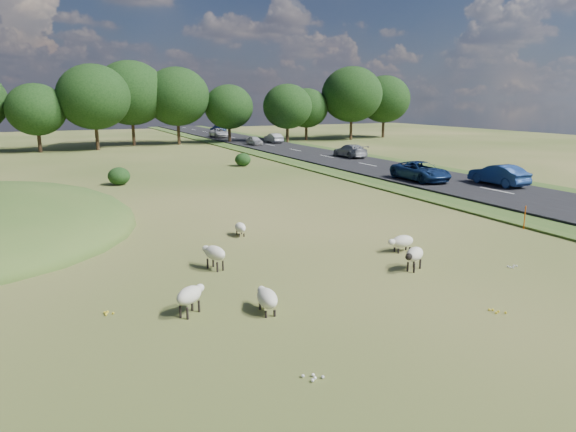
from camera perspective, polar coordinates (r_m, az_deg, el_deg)
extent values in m
plane|color=#335119|center=(39.12, -12.77, 3.03)|extent=(160.00, 160.00, 0.00)
cube|color=black|center=(55.79, 5.36, 6.29)|extent=(8.00, 150.00, 0.25)
cylinder|color=black|center=(71.30, -25.91, 7.61)|extent=(0.44, 0.44, 3.02)
ellipsoid|color=black|center=(71.14, -26.20, 10.57)|extent=(7.04, 7.04, 6.34)
cylinder|color=black|center=(71.08, -20.47, 8.43)|extent=(0.44, 0.44, 3.90)
ellipsoid|color=black|center=(70.94, -20.78, 12.26)|extent=(9.09, 9.09, 8.18)
cylinder|color=black|center=(76.58, -16.81, 9.08)|extent=(0.44, 0.44, 4.22)
ellipsoid|color=black|center=(76.46, -17.07, 12.93)|extent=(9.85, 9.85, 8.86)
cylinder|color=black|center=(76.83, -12.07, 9.25)|extent=(0.44, 0.44, 3.94)
ellipsoid|color=black|center=(76.70, -12.24, 12.84)|extent=(9.20, 9.20, 8.28)
cylinder|color=black|center=(78.01, -6.52, 9.18)|extent=(0.44, 0.44, 3.09)
ellipsoid|color=black|center=(77.86, -6.59, 11.95)|extent=(7.20, 7.20, 6.48)
cylinder|color=black|center=(77.68, -0.07, 9.26)|extent=(0.44, 0.44, 3.12)
ellipsoid|color=black|center=(77.54, -0.07, 12.08)|extent=(7.29, 7.29, 6.56)
cylinder|color=black|center=(83.35, 2.04, 9.43)|extent=(0.44, 0.44, 2.93)
ellipsoid|color=black|center=(83.21, 2.06, 11.90)|extent=(6.84, 6.84, 6.16)
cylinder|color=black|center=(84.77, 7.02, 9.82)|extent=(0.44, 0.44, 4.16)
ellipsoid|color=black|center=(84.66, 7.12, 13.26)|extent=(9.71, 9.71, 8.74)
cylinder|color=black|center=(90.68, 10.53, 9.76)|extent=(0.44, 0.44, 3.74)
ellipsoid|color=black|center=(90.56, 10.65, 12.65)|extent=(8.72, 8.72, 7.84)
ellipsoid|color=black|center=(41.63, -18.28, 4.23)|extent=(1.67, 1.67, 1.37)
ellipsoid|color=black|center=(51.01, -5.04, 6.26)|extent=(1.57, 1.57, 1.28)
cylinder|color=#D8590C|center=(28.71, 24.81, -0.16)|extent=(0.06, 0.06, 1.20)
ellipsoid|color=beige|center=(16.11, -10.92, -8.64)|extent=(1.15, 1.08, 0.53)
ellipsoid|color=silver|center=(16.52, -9.78, -7.91)|extent=(0.42, 0.41, 0.27)
cylinder|color=black|center=(16.58, -10.60, -9.69)|extent=(0.08, 0.08, 0.38)
cylinder|color=black|center=(16.44, -9.86, -9.86)|extent=(0.08, 0.08, 0.38)
cylinder|color=black|center=(16.14, -11.87, -10.39)|extent=(0.08, 0.08, 0.38)
cylinder|color=black|center=(15.99, -11.12, -10.58)|extent=(0.08, 0.08, 0.38)
ellipsoid|color=beige|center=(20.42, 13.89, -4.13)|extent=(1.18, 0.98, 0.53)
ellipsoid|color=black|center=(19.91, 13.28, -4.43)|extent=(0.42, 0.38, 0.27)
cylinder|color=black|center=(20.24, 13.84, -5.63)|extent=(0.08, 0.08, 0.38)
cylinder|color=black|center=(20.33, 13.16, -5.51)|extent=(0.08, 0.08, 0.38)
cylinder|color=black|center=(20.78, 14.47, -5.18)|extent=(0.08, 0.08, 0.38)
cylinder|color=black|center=(20.87, 13.81, -5.07)|extent=(0.08, 0.08, 0.38)
ellipsoid|color=beige|center=(16.03, -2.34, -9.12)|extent=(0.70, 1.15, 0.56)
ellipsoid|color=silver|center=(16.55, -2.94, -8.26)|extent=(0.30, 0.38, 0.28)
cylinder|color=black|center=(16.42, -3.12, -10.02)|extent=(0.08, 0.08, 0.21)
cylinder|color=black|center=(16.50, -2.19, -9.90)|extent=(0.08, 0.08, 0.21)
cylinder|color=black|center=(15.86, -2.46, -10.87)|extent=(0.08, 0.08, 0.21)
cylinder|color=black|center=(15.93, -1.50, -10.75)|extent=(0.08, 0.08, 0.21)
ellipsoid|color=beige|center=(24.94, -5.33, -1.28)|extent=(0.59, 0.97, 0.47)
ellipsoid|color=silver|center=(24.46, -5.06, -1.48)|extent=(0.26, 0.32, 0.24)
cylinder|color=black|center=(24.79, -4.91, -2.12)|extent=(0.07, 0.07, 0.17)
cylinder|color=black|center=(24.74, -5.43, -2.17)|extent=(0.07, 0.07, 0.17)
cylinder|color=black|center=(25.30, -5.20, -1.82)|extent=(0.07, 0.07, 0.17)
cylinder|color=black|center=(25.25, -5.71, -1.86)|extent=(0.07, 0.07, 0.17)
ellipsoid|color=beige|center=(22.78, 12.62, -2.76)|extent=(1.06, 0.57, 0.54)
ellipsoid|color=silver|center=(22.42, 11.47, -2.85)|extent=(0.35, 0.26, 0.27)
cylinder|color=black|center=(22.59, 12.16, -3.84)|extent=(0.08, 0.08, 0.20)
cylinder|color=black|center=(22.79, 11.76, -3.67)|extent=(0.08, 0.08, 0.20)
cylinder|color=black|center=(22.97, 13.38, -3.63)|extent=(0.08, 0.08, 0.20)
cylinder|color=black|center=(23.16, 12.97, -3.46)|extent=(0.08, 0.08, 0.20)
ellipsoid|color=beige|center=(20.09, -8.13, -4.09)|extent=(0.90, 1.20, 0.55)
ellipsoid|color=silver|center=(20.54, -9.11, -3.63)|extent=(0.36, 0.42, 0.28)
cylinder|color=black|center=(20.40, -8.92, -5.24)|extent=(0.08, 0.08, 0.39)
cylinder|color=black|center=(20.55, -8.31, -5.08)|extent=(0.08, 0.08, 0.39)
cylinder|color=black|center=(19.92, -7.86, -5.66)|extent=(0.08, 0.08, 0.39)
cylinder|color=black|center=(20.07, -7.24, -5.49)|extent=(0.08, 0.08, 0.39)
imported|color=navy|center=(41.07, 22.35, 4.27)|extent=(1.62, 4.64, 1.53)
imported|color=silver|center=(71.93, -3.74, 8.38)|extent=(1.44, 3.57, 1.22)
imported|color=silver|center=(86.51, -7.58, 9.13)|extent=(2.39, 5.19, 1.44)
imported|color=#97999E|center=(56.91, 6.90, 7.22)|extent=(1.97, 4.85, 1.41)
imported|color=navy|center=(99.72, -7.74, 9.62)|extent=(2.08, 5.11, 1.48)
imported|color=navy|center=(41.45, 14.53, 4.85)|extent=(2.44, 5.28, 1.47)
imported|color=#A5A8AD|center=(75.30, -1.62, 8.66)|extent=(1.43, 4.11, 1.35)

